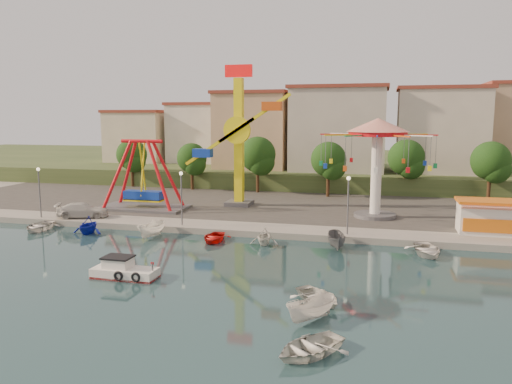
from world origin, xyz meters
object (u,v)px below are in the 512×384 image
(pirate_ship_ride, at_px, (143,176))
(skiff, at_px, (311,310))
(van, at_px, (82,210))
(wave_swinger, at_px, (377,145))
(kamikaze_tower, at_px, (242,141))
(rowboat_a, at_px, (318,296))
(cabin_motorboat, at_px, (123,272))

(pirate_ship_ride, xyz_separation_m, skiff, (22.97, -25.89, -3.71))
(skiff, height_order, van, van)
(wave_swinger, bearing_deg, skiff, -96.15)
(kamikaze_tower, relative_size, van, 3.12)
(pirate_ship_ride, distance_m, van, 7.89)
(pirate_ship_ride, bearing_deg, skiff, -48.41)
(rowboat_a, relative_size, skiff, 1.01)
(rowboat_a, bearing_deg, van, 104.85)
(kamikaze_tower, bearing_deg, skiff, -67.80)
(pirate_ship_ride, xyz_separation_m, cabin_motorboat, (9.23, -21.54, -3.96))
(cabin_motorboat, bearing_deg, kamikaze_tower, 87.75)
(kamikaze_tower, distance_m, van, 19.43)
(kamikaze_tower, relative_size, skiff, 4.66)
(kamikaze_tower, distance_m, rowboat_a, 31.50)
(wave_swinger, xyz_separation_m, skiff, (-2.96, -27.49, -7.51))
(pirate_ship_ride, relative_size, skiff, 2.82)
(pirate_ship_ride, relative_size, van, 1.89)
(rowboat_a, bearing_deg, kamikaze_tower, 71.14)
(skiff, bearing_deg, kamikaze_tower, 147.68)
(skiff, bearing_deg, cabin_motorboat, -162.08)
(pirate_ship_ride, relative_size, kamikaze_tower, 0.61)
(cabin_motorboat, relative_size, skiff, 1.29)
(van, bearing_deg, cabin_motorboat, -160.66)
(kamikaze_tower, distance_m, cabin_motorboat, 27.57)
(cabin_motorboat, distance_m, skiff, 14.41)
(rowboat_a, xyz_separation_m, van, (-27.04, 16.86, 1.00))
(cabin_motorboat, relative_size, van, 0.86)
(wave_swinger, relative_size, van, 2.19)
(cabin_motorboat, bearing_deg, rowboat_a, -5.39)
(wave_swinger, xyz_separation_m, cabin_motorboat, (-16.70, -23.14, -7.77))
(cabin_motorboat, xyz_separation_m, rowboat_a, (13.76, -1.38, -0.06))
(wave_swinger, bearing_deg, rowboat_a, -96.84)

